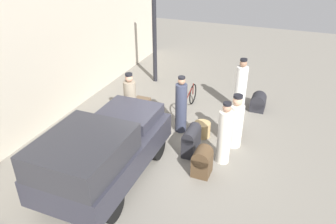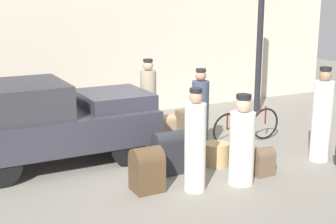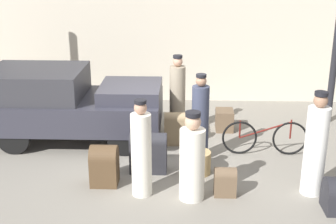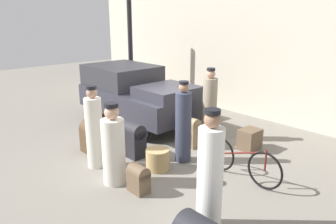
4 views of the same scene
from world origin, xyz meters
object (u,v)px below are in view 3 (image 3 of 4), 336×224
object	(u,v)px
trunk_large_brown	(224,120)
suitcase_tan_flat	(225,181)
wicker_basket	(198,162)
porter_carrying_trunk	(200,120)
truck	(69,101)
conductor_in_dark_uniform	(177,98)
porter_with_bicycle	(141,152)
trunk_wicker_pale	(104,164)
bicycle	(265,138)
porter_standing_middle	(315,148)
trunk_barrel_dark	(176,127)
trunk_umber_medium	(148,151)
porter_lifting_near_truck	(192,161)

from	to	relation	value
trunk_large_brown	suitcase_tan_flat	bearing A→B (deg)	-94.13
wicker_basket	porter_carrying_trunk	size ratio (longest dim) A/B	0.28
truck	conductor_in_dark_uniform	bearing A→B (deg)	12.13
conductor_in_dark_uniform	porter_carrying_trunk	xyz separation A→B (m)	(0.49, -1.45, -0.03)
conductor_in_dark_uniform	porter_carrying_trunk	bearing A→B (deg)	-71.28
conductor_in_dark_uniform	porter_with_bicycle	size ratio (longest dim) A/B	1.06
trunk_wicker_pale	trunk_large_brown	bearing A→B (deg)	49.64
bicycle	porter_with_bicycle	world-z (taller)	porter_with_bicycle
bicycle	trunk_large_brown	distance (m)	1.59
bicycle	porter_standing_middle	world-z (taller)	porter_standing_middle
bicycle	porter_standing_middle	bearing A→B (deg)	-70.42
conductor_in_dark_uniform	trunk_wicker_pale	size ratio (longest dim) A/B	2.43
conductor_in_dark_uniform	trunk_barrel_dark	size ratio (longest dim) A/B	2.50
porter_standing_middle	trunk_barrel_dark	xyz separation A→B (m)	(-2.46, 2.12, -0.47)
bicycle	conductor_in_dark_uniform	world-z (taller)	conductor_in_dark_uniform
bicycle	porter_standing_middle	distance (m)	1.81
wicker_basket	porter_standing_middle	bearing A→B (deg)	-19.39
conductor_in_dark_uniform	trunk_wicker_pale	xyz separation A→B (m)	(-1.29, -2.67, -0.47)
truck	conductor_in_dark_uniform	xyz separation A→B (m)	(2.43, 0.52, -0.04)
conductor_in_dark_uniform	trunk_wicker_pale	distance (m)	3.00
suitcase_tan_flat	trunk_wicker_pale	bearing A→B (deg)	171.19
porter_carrying_trunk	trunk_wicker_pale	bearing A→B (deg)	-145.71
porter_standing_middle	trunk_umber_medium	size ratio (longest dim) A/B	2.34
wicker_basket	trunk_umber_medium	xyz separation A→B (m)	(-0.97, 0.03, 0.21)
porter_standing_middle	trunk_wicker_pale	distance (m)	3.78
truck	porter_standing_middle	world-z (taller)	porter_standing_middle
suitcase_tan_flat	trunk_large_brown	size ratio (longest dim) A/B	1.04
trunk_wicker_pale	bicycle	bearing A→B (deg)	24.63
trunk_large_brown	trunk_wicker_pale	bearing A→B (deg)	-130.36
conductor_in_dark_uniform	trunk_barrel_dark	distance (m)	0.87
conductor_in_dark_uniform	porter_standing_middle	world-z (taller)	porter_standing_middle
porter_lifting_near_truck	conductor_in_dark_uniform	bearing A→B (deg)	95.64
truck	bicycle	bearing A→B (deg)	-9.19
truck	bicycle	world-z (taller)	truck
wicker_basket	porter_lifting_near_truck	bearing A→B (deg)	-97.70
porter_standing_middle	suitcase_tan_flat	size ratio (longest dim) A/B	3.57
trunk_barrel_dark	suitcase_tan_flat	xyz separation A→B (m)	(0.91, -2.27, -0.12)
wicker_basket	porter_lifting_near_truck	size ratio (longest dim) A/B	0.31
trunk_wicker_pale	trunk_barrel_dark	size ratio (longest dim) A/B	1.03
porter_standing_middle	trunk_wicker_pale	xyz separation A→B (m)	(-3.74, 0.19, -0.47)
conductor_in_dark_uniform	trunk_umber_medium	world-z (taller)	conductor_in_dark_uniform
trunk_barrel_dark	porter_standing_middle	bearing A→B (deg)	-40.77
bicycle	porter_with_bicycle	bearing A→B (deg)	-143.43
porter_lifting_near_truck	trunk_barrel_dark	bearing A→B (deg)	97.57
porter_lifting_near_truck	porter_standing_middle	xyz separation A→B (m)	(2.14, 0.27, 0.15)
bicycle	truck	bearing A→B (deg)	170.81
truck	trunk_large_brown	size ratio (longest dim) A/B	7.53
porter_carrying_trunk	suitcase_tan_flat	bearing A→B (deg)	-75.30
trunk_wicker_pale	trunk_barrel_dark	bearing A→B (deg)	56.28
bicycle	trunk_large_brown	bearing A→B (deg)	117.65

